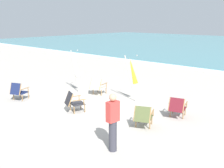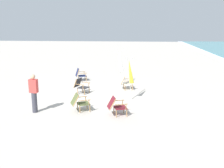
{
  "view_description": "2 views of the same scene",
  "coord_description": "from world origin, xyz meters",
  "px_view_note": "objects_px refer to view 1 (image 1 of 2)",
  "views": [
    {
      "loc": [
        7.49,
        -6.75,
        3.51
      ],
      "look_at": [
        0.18,
        1.4,
        0.82
      ],
      "focal_mm": 42.0,
      "sensor_mm": 36.0,
      "label": 1
    },
    {
      "loc": [
        13.3,
        2.29,
        3.68
      ],
      "look_at": [
        0.86,
        1.23,
        0.76
      ],
      "focal_mm": 42.0,
      "sensor_mm": 36.0,
      "label": 2
    }
  ],
  "objects_px": {
    "beach_chair_back_left": "(18,91)",
    "person_near_chairs": "(113,122)",
    "beach_chair_mid_center": "(74,101)",
    "beach_chair_back_right": "(143,116)",
    "umbrella_furled_yellow": "(132,71)",
    "beach_chair_far_center": "(177,107)",
    "beach_chair_front_left": "(98,86)",
    "umbrella_furled_white": "(76,65)"
  },
  "relations": [
    {
      "from": "beach_chair_back_left",
      "to": "person_near_chairs",
      "type": "xyz_separation_m",
      "value": [
        6.22,
        -0.66,
        0.41
      ]
    },
    {
      "from": "beach_chair_mid_center",
      "to": "beach_chair_back_left",
      "type": "xyz_separation_m",
      "value": [
        -3.0,
        -0.65,
        0.0
      ]
    },
    {
      "from": "beach_chair_back_right",
      "to": "beach_chair_mid_center",
      "type": "height_order",
      "value": "beach_chair_mid_center"
    },
    {
      "from": "beach_chair_back_left",
      "to": "umbrella_furled_yellow",
      "type": "relative_size",
      "value": 0.4
    },
    {
      "from": "beach_chair_back_left",
      "to": "person_near_chairs",
      "type": "distance_m",
      "value": 6.27
    },
    {
      "from": "beach_chair_mid_center",
      "to": "beach_chair_back_right",
      "type": "bearing_deg",
      "value": 10.36
    },
    {
      "from": "umbrella_furled_yellow",
      "to": "beach_chair_back_left",
      "type": "bearing_deg",
      "value": -139.38
    },
    {
      "from": "beach_chair_mid_center",
      "to": "beach_chair_far_center",
      "type": "bearing_deg",
      "value": 32.7
    },
    {
      "from": "beach_chair_far_center",
      "to": "beach_chair_back_left",
      "type": "relative_size",
      "value": 1.07
    },
    {
      "from": "beach_chair_front_left",
      "to": "person_near_chairs",
      "type": "relative_size",
      "value": 0.51
    },
    {
      "from": "beach_chair_far_center",
      "to": "beach_chair_front_left",
      "type": "distance_m",
      "value": 4.32
    },
    {
      "from": "beach_chair_mid_center",
      "to": "umbrella_furled_white",
      "type": "distance_m",
      "value": 3.1
    },
    {
      "from": "beach_chair_back_right",
      "to": "umbrella_furled_yellow",
      "type": "bearing_deg",
      "value": 134.85
    },
    {
      "from": "beach_chair_mid_center",
      "to": "umbrella_furled_yellow",
      "type": "xyz_separation_m",
      "value": [
        0.83,
        2.64,
        0.92
      ]
    },
    {
      "from": "beach_chair_front_left",
      "to": "umbrella_furled_white",
      "type": "distance_m",
      "value": 1.54
    },
    {
      "from": "beach_chair_front_left",
      "to": "beach_chair_mid_center",
      "type": "height_order",
      "value": "beach_chair_mid_center"
    },
    {
      "from": "person_near_chairs",
      "to": "umbrella_furled_white",
      "type": "bearing_deg",
      "value": 148.41
    },
    {
      "from": "person_near_chairs",
      "to": "beach_chair_back_left",
      "type": "bearing_deg",
      "value": 173.95
    },
    {
      "from": "beach_chair_mid_center",
      "to": "beach_chair_back_left",
      "type": "relative_size",
      "value": 1.04
    },
    {
      "from": "umbrella_furled_white",
      "to": "person_near_chairs",
      "type": "height_order",
      "value": "umbrella_furled_white"
    },
    {
      "from": "beach_chair_back_right",
      "to": "person_near_chairs",
      "type": "relative_size",
      "value": 0.57
    },
    {
      "from": "person_near_chairs",
      "to": "beach_chair_back_right",
      "type": "bearing_deg",
      "value": 99.07
    },
    {
      "from": "umbrella_furled_yellow",
      "to": "umbrella_furled_white",
      "type": "bearing_deg",
      "value": -168.05
    },
    {
      "from": "beach_chair_back_right",
      "to": "umbrella_furled_yellow",
      "type": "height_order",
      "value": "umbrella_furled_yellow"
    },
    {
      "from": "beach_chair_far_center",
      "to": "umbrella_furled_yellow",
      "type": "height_order",
      "value": "umbrella_furled_yellow"
    },
    {
      "from": "beach_chair_back_right",
      "to": "person_near_chairs",
      "type": "bearing_deg",
      "value": -80.93
    },
    {
      "from": "beach_chair_far_center",
      "to": "umbrella_furled_yellow",
      "type": "distance_m",
      "value": 2.69
    },
    {
      "from": "umbrella_furled_white",
      "to": "beach_chair_mid_center",
      "type": "bearing_deg",
      "value": -42.67
    },
    {
      "from": "beach_chair_back_left",
      "to": "umbrella_furled_yellow",
      "type": "height_order",
      "value": "umbrella_furled_yellow"
    },
    {
      "from": "beach_chair_mid_center",
      "to": "umbrella_furled_white",
      "type": "relative_size",
      "value": 0.41
    },
    {
      "from": "beach_chair_back_right",
      "to": "beach_chair_far_center",
      "type": "relative_size",
      "value": 1.05
    },
    {
      "from": "person_near_chairs",
      "to": "beach_chair_far_center",
      "type": "bearing_deg",
      "value": 88.48
    },
    {
      "from": "beach_chair_back_right",
      "to": "person_near_chairs",
      "type": "height_order",
      "value": "person_near_chairs"
    },
    {
      "from": "beach_chair_far_center",
      "to": "beach_chair_back_left",
      "type": "bearing_deg",
      "value": -156.24
    },
    {
      "from": "beach_chair_mid_center",
      "to": "umbrella_furled_yellow",
      "type": "height_order",
      "value": "umbrella_furled_yellow"
    },
    {
      "from": "beach_chair_back_right",
      "to": "beach_chair_back_left",
      "type": "relative_size",
      "value": 1.12
    },
    {
      "from": "beach_chair_back_left",
      "to": "umbrella_furled_yellow",
      "type": "bearing_deg",
      "value": 40.62
    },
    {
      "from": "beach_chair_back_right",
      "to": "umbrella_furled_white",
      "type": "distance_m",
      "value": 5.39
    },
    {
      "from": "beach_chair_mid_center",
      "to": "beach_chair_back_left",
      "type": "height_order",
      "value": "beach_chair_back_left"
    },
    {
      "from": "umbrella_furled_white",
      "to": "person_near_chairs",
      "type": "relative_size",
      "value": 1.29
    },
    {
      "from": "beach_chair_front_left",
      "to": "umbrella_furled_yellow",
      "type": "distance_m",
      "value": 2.08
    },
    {
      "from": "beach_chair_mid_center",
      "to": "beach_chair_back_left",
      "type": "bearing_deg",
      "value": -167.7
    }
  ]
}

